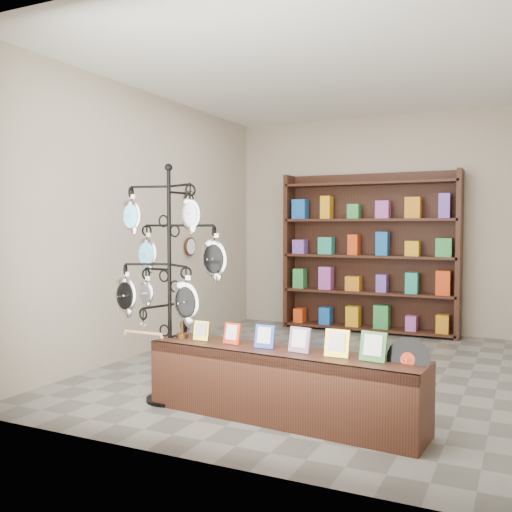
# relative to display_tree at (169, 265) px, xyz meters

# --- Properties ---
(ground) EXTENTS (5.00, 5.00, 0.00)m
(ground) POSITION_rel_display_tree_xyz_m (0.71, 1.53, -1.14)
(ground) COLOR slate
(ground) RESTS_ON ground
(room_envelope) EXTENTS (5.00, 5.00, 5.00)m
(room_envelope) POSITION_rel_display_tree_xyz_m (0.71, 1.53, 0.71)
(room_envelope) COLOR #AD9F8C
(room_envelope) RESTS_ON ground
(display_tree) EXTENTS (1.01, 0.90, 1.98)m
(display_tree) POSITION_rel_display_tree_xyz_m (0.00, 0.00, 0.00)
(display_tree) COLOR black
(display_tree) RESTS_ON ground
(front_shelf) EXTENTS (2.20, 0.62, 0.77)m
(front_shelf) POSITION_rel_display_tree_xyz_m (1.03, -0.04, -0.87)
(front_shelf) COLOR black
(front_shelf) RESTS_ON ground
(back_shelving) EXTENTS (2.42, 0.36, 2.20)m
(back_shelving) POSITION_rel_display_tree_xyz_m (0.71, 3.83, -0.11)
(back_shelving) COLOR black
(back_shelving) RESTS_ON ground
(wall_clocks) EXTENTS (0.03, 0.24, 0.84)m
(wall_clocks) POSITION_rel_display_tree_xyz_m (-1.26, 2.33, 0.36)
(wall_clocks) COLOR black
(wall_clocks) RESTS_ON ground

